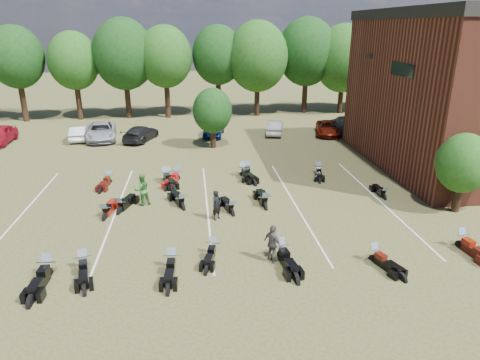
{
  "coord_description": "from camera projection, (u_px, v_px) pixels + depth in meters",
  "views": [
    {
      "loc": [
        -3.64,
        -19.05,
        9.59
      ],
      "look_at": [
        -1.04,
        4.0,
        1.2
      ],
      "focal_mm": 32.0,
      "sensor_mm": 36.0,
      "label": 1
    }
  ],
  "objects": [
    {
      "name": "motorcycle_4",
      "position": [
        213.0,
        254.0,
        19.02
      ],
      "size": [
        1.15,
        2.18,
        1.16
      ],
      "primitive_type": null,
      "rotation": [
        0.0,
        0.0,
        -0.24
      ],
      "color": "black",
      "rests_on": "ground"
    },
    {
      "name": "person_black",
      "position": [
        217.0,
        205.0,
        22.22
      ],
      "size": [
        0.69,
        0.67,
        1.6
      ],
      "primitive_type": "imported",
      "rotation": [
        0.0,
        0.0,
        0.71
      ],
      "color": "black",
      "rests_on": "ground"
    },
    {
      "name": "motorcycle_12",
      "position": [
        265.0,
        208.0,
        23.85
      ],
      "size": [
        0.93,
        2.49,
        1.36
      ],
      "primitive_type": null,
      "rotation": [
        0.0,
        0.0,
        3.2
      ],
      "color": "black",
      "rests_on": "ground"
    },
    {
      "name": "car_2",
      "position": [
        101.0,
        132.0,
        37.93
      ],
      "size": [
        3.21,
        5.66,
        1.49
      ],
      "primitive_type": "imported",
      "rotation": [
        0.0,
        0.0,
        0.14
      ],
      "color": "#999CA1",
      "rests_on": "ground"
    },
    {
      "name": "motorcycle_5",
      "position": [
        374.0,
        262.0,
        18.44
      ],
      "size": [
        1.35,
        2.26,
        1.2
      ],
      "primitive_type": null,
      "rotation": [
        0.0,
        0.0,
        0.33
      ],
      "color": "black",
      "rests_on": "ground"
    },
    {
      "name": "motorcycle_10",
      "position": [
        183.0,
        209.0,
        23.8
      ],
      "size": [
        1.51,
        2.51,
        1.34
      ],
      "primitive_type": null,
      "rotation": [
        0.0,
        0.0,
        3.48
      ],
      "color": "black",
      "rests_on": "ground"
    },
    {
      "name": "car_1",
      "position": [
        79.0,
        133.0,
        37.89
      ],
      "size": [
        1.79,
        3.99,
        1.27
      ],
      "primitive_type": "imported",
      "rotation": [
        0.0,
        0.0,
        3.26
      ],
      "color": "silver",
      "rests_on": "ground"
    },
    {
      "name": "motorcycle_16",
      "position": [
        166.0,
        182.0,
        27.9
      ],
      "size": [
        1.53,
        2.59,
        1.37
      ],
      "primitive_type": null,
      "rotation": [
        0.0,
        0.0,
        0.32
      ],
      "color": "black",
      "rests_on": "ground"
    },
    {
      "name": "car_3",
      "position": [
        141.0,
        133.0,
        37.68
      ],
      "size": [
        3.22,
        4.88,
        1.31
      ],
      "primitive_type": "imported",
      "rotation": [
        0.0,
        0.0,
        2.81
      ],
      "color": "black",
      "rests_on": "ground"
    },
    {
      "name": "tree_line",
      "position": [
        215.0,
        58.0,
        46.29
      ],
      "size": [
        56.0,
        6.0,
        9.79
      ],
      "color": "black",
      "rests_on": "ground"
    },
    {
      "name": "car_4",
      "position": [
        214.0,
        129.0,
        39.2
      ],
      "size": [
        2.36,
        4.35,
        1.41
      ],
      "primitive_type": "imported",
      "rotation": [
        0.0,
        0.0,
        -0.18
      ],
      "color": "navy",
      "rests_on": "ground"
    },
    {
      "name": "person_green",
      "position": [
        142.0,
        190.0,
        23.98
      ],
      "size": [
        1.09,
        0.98,
        1.84
      ],
      "primitive_type": "imported",
      "rotation": [
        0.0,
        0.0,
        3.53
      ],
      "color": "#33722A",
      "rests_on": "ground"
    },
    {
      "name": "motorcycle_0",
      "position": [
        85.0,
        270.0,
        17.79
      ],
      "size": [
        1.22,
        2.42,
        1.29
      ],
      "primitive_type": null,
      "rotation": [
        0.0,
        0.0,
        0.22
      ],
      "color": "black",
      "rests_on": "ground"
    },
    {
      "name": "young_tree_near_building",
      "position": [
        463.0,
        163.0,
        22.55
      ],
      "size": [
        2.8,
        2.8,
        4.16
      ],
      "color": "black",
      "rests_on": "ground"
    },
    {
      "name": "motorcycle_3",
      "position": [
        281.0,
        259.0,
        18.65
      ],
      "size": [
        1.1,
        2.56,
        1.38
      ],
      "primitive_type": null,
      "rotation": [
        0.0,
        0.0,
        0.13
      ],
      "color": "black",
      "rests_on": "ground"
    },
    {
      "name": "motorcycle_1",
      "position": [
        49.0,
        277.0,
        17.32
      ],
      "size": [
        0.9,
        2.54,
        1.4
      ],
      "primitive_type": null,
      "rotation": [
        0.0,
        0.0,
        -0.04
      ],
      "color": "black",
      "rests_on": "ground"
    },
    {
      "name": "motorcycle_13",
      "position": [
        384.0,
        199.0,
        25.17
      ],
      "size": [
        0.68,
        2.02,
        1.12
      ],
      "primitive_type": null,
      "rotation": [
        0.0,
        0.0,
        3.16
      ],
      "color": "black",
      "rests_on": "ground"
    },
    {
      "name": "ground",
      "position": [
        269.0,
        229.0,
        21.44
      ],
      "size": [
        160.0,
        160.0,
        0.0
      ],
      "primitive_type": "plane",
      "color": "brown",
      "rests_on": "ground"
    },
    {
      "name": "young_tree_midfield",
      "position": [
        212.0,
        111.0,
        34.67
      ],
      "size": [
        3.2,
        3.2,
        4.7
      ],
      "color": "black",
      "rests_on": "ground"
    },
    {
      "name": "motorcycle_18",
      "position": [
        243.0,
        176.0,
        28.88
      ],
      "size": [
        1.46,
        2.59,
        1.37
      ],
      "primitive_type": null,
      "rotation": [
        0.0,
        0.0,
        0.29
      ],
      "color": "black",
      "rests_on": "ground"
    },
    {
      "name": "motorcycle_17",
      "position": [
        169.0,
        181.0,
        28.01
      ],
      "size": [
        1.11,
        2.44,
        1.31
      ],
      "primitive_type": null,
      "rotation": [
        0.0,
        0.0,
        0.16
      ],
      "color": "black",
      "rests_on": "ground"
    },
    {
      "name": "car_0",
      "position": [
        0.0,
        135.0,
        36.68
      ],
      "size": [
        1.9,
        4.52,
        1.53
      ],
      "primitive_type": "imported",
      "rotation": [
        0.0,
        0.0,
        0.02
      ],
      "color": "maroon",
      "rests_on": "ground"
    },
    {
      "name": "parking_lines",
      "position": [
        207.0,
        207.0,
        23.93
      ],
      "size": [
        20.1,
        14.0,
        0.01
      ],
      "color": "silver",
      "rests_on": "ground"
    },
    {
      "name": "person_grey",
      "position": [
        273.0,
        244.0,
        18.19
      ],
      "size": [
        0.89,
        1.06,
        1.7
      ],
      "primitive_type": "imported",
      "rotation": [
        0.0,
        0.0,
        2.14
      ],
      "color": "#4F4944",
      "rests_on": "ground"
    },
    {
      "name": "motorcycle_15",
      "position": [
        177.0,
        181.0,
        28.09
      ],
      "size": [
        1.55,
        2.54,
        1.35
      ],
      "primitive_type": null,
      "rotation": [
        0.0,
        0.0,
        -0.34
      ],
      "color": "#970F0B",
      "rests_on": "ground"
    },
    {
      "name": "car_5",
      "position": [
        275.0,
        127.0,
        39.89
      ],
      "size": [
        2.27,
        4.16,
        1.3
      ],
      "primitive_type": "imported",
      "rotation": [
        0.0,
        0.0,
        2.9
      ],
      "color": "#A6A6A2",
      "rests_on": "ground"
    },
    {
      "name": "motorcycle_7",
      "position": [
        105.0,
        219.0,
        22.53
      ],
      "size": [
        1.12,
        2.44,
        1.31
      ],
      "primitive_type": null,
      "rotation": [
        0.0,
        0.0,
        2.98
      ],
      "color": "maroon",
      "rests_on": "ground"
    },
    {
      "name": "motorcycle_20",
      "position": [
        318.0,
        174.0,
        29.26
      ],
      "size": [
        1.16,
        2.31,
        1.23
      ],
      "primitive_type": null,
      "rotation": [
        0.0,
        0.0,
        -0.22
      ],
      "color": "black",
      "rests_on": "ground"
    },
    {
      "name": "motorcycle_19",
      "position": [
        248.0,
        174.0,
        29.24
      ],
      "size": [
        1.08,
        2.49,
        1.34
      ],
      "primitive_type": null,
      "rotation": [
        0.0,
        0.0,
        -0.13
      ],
      "color": "black",
      "rests_on": "ground"
    },
    {
      "name": "motorcycle_9",
      "position": [
        120.0,
        213.0,
        23.26
      ],
      "size": [
        1.49,
        2.48,
        1.32
      ],
      "primitive_type": null,
      "rotation": [
        0.0,
        0.0,
        2.81
      ],
      "color": "black",
      "rests_on": "ground"
    },
    {
      "name": "motorcycle_14",
      "position": [
        109.0,
        184.0,
        27.56
      ],
      "size": [
        1.05,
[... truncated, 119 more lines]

